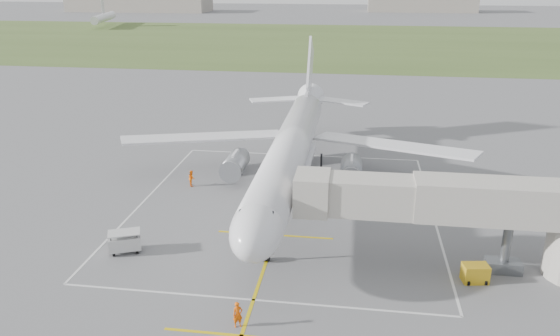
# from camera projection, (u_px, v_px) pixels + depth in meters

# --- Properties ---
(ground) EXTENTS (700.00, 700.00, 0.00)m
(ground) POSITION_uv_depth(u_px,v_px,m) (290.00, 192.00, 56.39)
(ground) COLOR #5A5A5D
(ground) RESTS_ON ground
(grass_strip) EXTENTS (700.00, 120.00, 0.02)m
(grass_strip) POSITION_uv_depth(u_px,v_px,m) (340.00, 42.00, 177.45)
(grass_strip) COLOR #425625
(grass_strip) RESTS_ON ground
(apron_markings) EXTENTS (28.20, 60.00, 0.01)m
(apron_markings) POSITION_uv_depth(u_px,v_px,m) (282.00, 215.00, 50.97)
(apron_markings) COLOR gold
(apron_markings) RESTS_ON ground
(airliner) EXTENTS (38.93, 46.75, 13.52)m
(airliner) POSITION_uv_depth(u_px,v_px,m) (291.00, 149.00, 55.60)
(airliner) COLOR silver
(airliner) RESTS_ON ground
(jet_bridge) EXTENTS (23.40, 5.00, 7.20)m
(jet_bridge) POSITION_uv_depth(u_px,v_px,m) (479.00, 212.00, 40.10)
(jet_bridge) COLOR gray
(jet_bridge) RESTS_ON ground
(gpu_unit) EXTENTS (1.99, 1.55, 1.36)m
(gpu_unit) POSITION_uv_depth(u_px,v_px,m) (475.00, 273.00, 39.80)
(gpu_unit) COLOR #BA9117
(gpu_unit) RESTS_ON ground
(baggage_cart) EXTENTS (2.90, 2.36, 1.75)m
(baggage_cart) POSITION_uv_depth(u_px,v_px,m) (125.00, 242.00, 44.00)
(baggage_cart) COLOR #B8B8B8
(baggage_cart) RESTS_ON ground
(ramp_worker_nose) EXTENTS (0.77, 0.68, 1.77)m
(ramp_worker_nose) POSITION_uv_depth(u_px,v_px,m) (238.00, 315.00, 34.65)
(ramp_worker_nose) COLOR #DD5106
(ramp_worker_nose) RESTS_ON ground
(ramp_worker_wing) EXTENTS (0.94, 1.03, 1.71)m
(ramp_worker_wing) POSITION_uv_depth(u_px,v_px,m) (192.00, 178.00, 57.69)
(ramp_worker_wing) COLOR orange
(ramp_worker_wing) RESTS_ON ground
(distant_hangars) EXTENTS (345.00, 49.00, 12.00)m
(distant_hangars) POSITION_uv_depth(u_px,v_px,m) (321.00, 3.00, 303.76)
(distant_hangars) COLOR gray
(distant_hangars) RESTS_ON ground
(distant_aircraft) EXTENTS (208.30, 53.71, 8.85)m
(distant_aircraft) POSITION_uv_depth(u_px,v_px,m) (339.00, 18.00, 224.45)
(distant_aircraft) COLOR silver
(distant_aircraft) RESTS_ON ground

